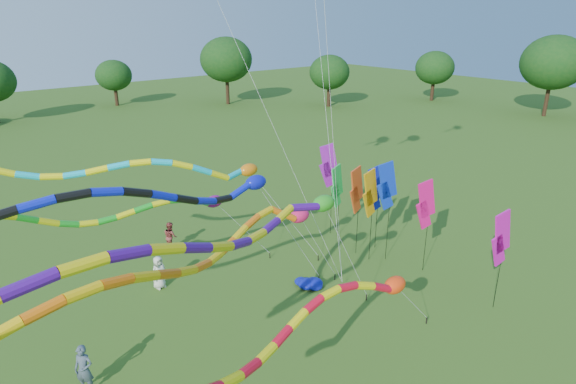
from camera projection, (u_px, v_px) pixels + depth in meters
ground at (371, 355)px, 17.88m from camera, size 160.00×160.00×0.00m
tree_ring at (417, 194)px, 17.82m from camera, size 119.02×119.34×9.61m
tube_kite_red at (321, 319)px, 13.71m from camera, size 13.40×2.47×5.83m
tube_kite_orange at (229, 242)px, 14.89m from camera, size 14.05×5.16×7.22m
tube_kite_purple at (224, 236)px, 12.26m from camera, size 16.14×4.11×8.45m
tube_kite_blue at (142, 200)px, 14.63m from camera, size 16.11×1.84×8.26m
tube_kite_cyan at (151, 170)px, 19.18m from camera, size 14.35×3.62×8.05m
tube_kite_green at (138, 209)px, 19.20m from camera, size 12.79×1.06×6.51m
banner_pole_magenta_a at (501, 239)px, 19.49m from camera, size 1.16×0.27×4.61m
banner_pole_green at (337, 186)px, 26.30m from camera, size 1.15×0.32×4.30m
banner_pole_magenta_b at (426, 205)px, 22.49m from camera, size 1.14×0.37×4.78m
banner_pole_blue_a at (387, 186)px, 23.42m from camera, size 1.13×0.45×5.30m
banner_pole_violet at (328, 166)px, 26.34m from camera, size 1.12×0.46×5.37m
banner_pole_orange at (370, 194)px, 23.41m from camera, size 1.16×0.16×4.95m
banner_pole_blue_b at (375, 189)px, 24.82m from camera, size 1.16×0.24×4.69m
banner_pole_red at (357, 190)px, 24.09m from camera, size 1.16×0.26×4.87m
blue_nylon_heap at (302, 281)px, 22.37m from camera, size 1.58×1.61×0.55m
person_a at (159, 272)px, 22.03m from camera, size 0.85×0.63×1.59m
person_b at (84, 369)px, 15.87m from camera, size 0.75×0.77×1.78m
person_c at (171, 236)px, 25.57m from camera, size 0.62×0.79×1.61m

